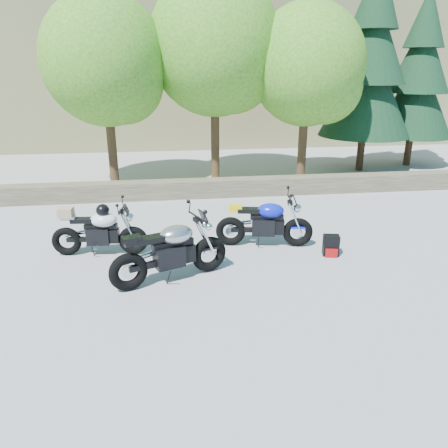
{
  "coord_description": "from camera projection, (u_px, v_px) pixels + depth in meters",
  "views": [
    {
      "loc": [
        -0.86,
        -6.8,
        3.6
      ],
      "look_at": [
        0.2,
        1.0,
        0.75
      ],
      "focal_mm": 35.0,
      "sensor_mm": 36.0,
      "label": 1
    }
  ],
  "objects": [
    {
      "name": "conifer_near",
      "position": [
        370.0,
        64.0,
        14.85
      ],
      "size": [
        3.17,
        3.17,
        7.06
      ],
      "color": "#382314",
      "rests_on": "ground"
    },
    {
      "name": "tree_decid_left",
      "position": [
        108.0,
        65.0,
        12.79
      ],
      "size": [
        3.67,
        3.67,
        5.62
      ],
      "color": "#382314",
      "rests_on": "ground"
    },
    {
      "name": "ground",
      "position": [
        220.0,
        284.0,
        7.67
      ],
      "size": [
        90.0,
        90.0,
        0.0
      ],
      "primitive_type": "plane",
      "color": "gray",
      "rests_on": "ground"
    },
    {
      "name": "tree_decid_mid",
      "position": [
        218.0,
        51.0,
        13.44
      ],
      "size": [
        4.08,
        4.08,
        6.24
      ],
      "color": "#382314",
      "rests_on": "ground"
    },
    {
      "name": "hillside",
      "position": [
        212.0,
        9.0,
        31.59
      ],
      "size": [
        80.0,
        30.0,
        15.0
      ],
      "primitive_type": "cube",
      "color": "olive",
      "rests_on": "ground"
    },
    {
      "name": "conifer_far",
      "position": [
        419.0,
        76.0,
        15.82
      ],
      "size": [
        2.82,
        2.82,
        6.27
      ],
      "color": "#382314",
      "rests_on": "ground"
    },
    {
      "name": "white_bike",
      "position": [
        99.0,
        230.0,
        8.7
      ],
      "size": [
        1.92,
        0.61,
        1.06
      ],
      "rotation": [
        0.0,
        0.0,
        -0.09
      ],
      "color": "black",
      "rests_on": "ground"
    },
    {
      "name": "blue_bike",
      "position": [
        265.0,
        223.0,
        9.14
      ],
      "size": [
        2.04,
        0.67,
        1.03
      ],
      "rotation": [
        0.0,
        0.0,
        -0.18
      ],
      "color": "black",
      "rests_on": "ground"
    },
    {
      "name": "stone_wall",
      "position": [
        197.0,
        188.0,
        12.71
      ],
      "size": [
        22.0,
        0.55,
        0.5
      ],
      "primitive_type": "cube",
      "color": "#473C2F",
      "rests_on": "ground"
    },
    {
      "name": "backpack",
      "position": [
        331.0,
        246.0,
        8.77
      ],
      "size": [
        0.35,
        0.32,
        0.42
      ],
      "rotation": [
        0.0,
        0.0,
        -0.21
      ],
      "color": "black",
      "rests_on": "ground"
    },
    {
      "name": "silver_bike",
      "position": [
        171.0,
        252.0,
        7.64
      ],
      "size": [
        2.12,
        1.01,
        1.11
      ],
      "rotation": [
        0.0,
        0.0,
        0.37
      ],
      "color": "black",
      "rests_on": "ground"
    },
    {
      "name": "tree_decid_right",
      "position": [
        311.0,
        70.0,
        13.42
      ],
      "size": [
        3.54,
        3.54,
        5.41
      ],
      "color": "#382314",
      "rests_on": "ground"
    }
  ]
}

